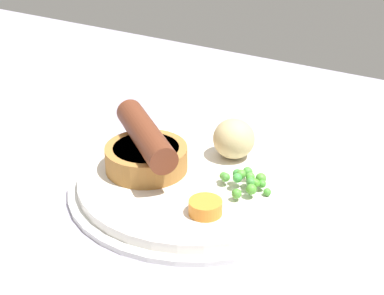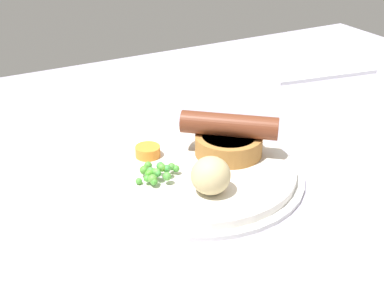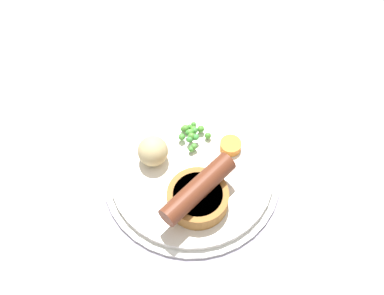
{
  "view_description": "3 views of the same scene",
  "coord_description": "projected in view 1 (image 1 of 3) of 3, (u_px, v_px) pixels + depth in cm",
  "views": [
    {
      "loc": [
        31.06,
        -40.65,
        34.44
      ],
      "look_at": [
        4.71,
        5.58,
        6.33
      ],
      "focal_mm": 60.0,
      "sensor_mm": 36.0,
      "label": 1
    },
    {
      "loc": [
        30.93,
        48.66,
        33.48
      ],
      "look_at": [
        6.47,
        3.53,
        6.77
      ],
      "focal_mm": 50.0,
      "sensor_mm": 36.0,
      "label": 2
    },
    {
      "loc": [
        -29.18,
        1.47,
        64.84
      ],
      "look_at": [
        7.65,
        4.02,
        7.31
      ],
      "focal_mm": 50.0,
      "sensor_mm": 36.0,
      "label": 3
    }
  ],
  "objects": [
    {
      "name": "dining_table",
      "position": [
        119.0,
        205.0,
        0.6
      ],
      "size": [
        110.0,
        80.0,
        3.0
      ],
      "primitive_type": "cube",
      "color": "#9E99AD",
      "rests_on": "ground"
    },
    {
      "name": "carrot_slice_0",
      "position": [
        205.0,
        207.0,
        0.54
      ],
      "size": [
        3.19,
        3.19,
        1.23
      ],
      "primitive_type": "cylinder",
      "rotation": [
        0.0,
        0.0,
        6.16
      ],
      "color": "orange",
      "rests_on": "dinner_plate"
    },
    {
      "name": "sausage_pudding",
      "position": [
        146.0,
        150.0,
        0.6
      ],
      "size": [
        10.09,
        8.99,
        4.92
      ],
      "rotation": [
        0.0,
        0.0,
        5.59
      ],
      "color": "#AD7538",
      "rests_on": "dinner_plate"
    },
    {
      "name": "potato_chunk_0",
      "position": [
        234.0,
        139.0,
        0.62
      ],
      "size": [
        4.27,
        4.21,
        3.93
      ],
      "primitive_type": "ellipsoid",
      "rotation": [
        0.0,
        0.0,
        3.08
      ],
      "color": "#CCB77F",
      "rests_on": "dinner_plate"
    },
    {
      "name": "dinner_plate",
      "position": [
        194.0,
        184.0,
        0.6
      ],
      "size": [
        23.31,
        23.31,
        1.4
      ],
      "color": "silver",
      "rests_on": "dining_table"
    },
    {
      "name": "pea_pile",
      "position": [
        247.0,
        180.0,
        0.57
      ],
      "size": [
        5.06,
        4.39,
        1.78
      ],
      "color": "#4EA62E",
      "rests_on": "dinner_plate"
    }
  ]
}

